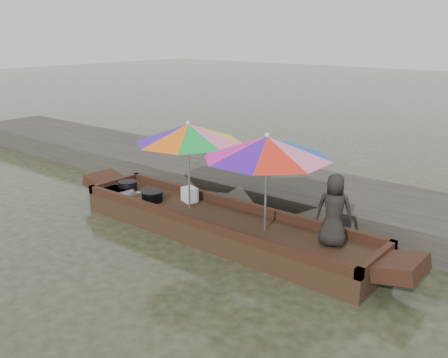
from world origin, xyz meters
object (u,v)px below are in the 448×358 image
Objects in this scene: charcoal_grill at (152,197)px; umbrella_stern at (266,183)px; cooking_pot at (128,186)px; vendor at (334,210)px; supply_bag at (190,195)px; umbrella_bow at (189,166)px; tray_crayfish at (117,191)px; tray_scallop at (124,193)px; boat_hull at (220,227)px.

charcoal_grill is 2.50m from umbrella_stern.
cooking_pot is at bearing -179.50° from umbrella_stern.
supply_bag is at bearing -18.96° from vendor.
umbrella_stern is (1.60, 0.00, 0.00)m from umbrella_bow.
tray_crayfish is 1.00× the size of tray_scallop.
charcoal_grill is (-1.50, -0.14, 0.26)m from boat_hull.
vendor is at bearing 3.67° from umbrella_bow.
umbrella_bow is at bearing -13.06° from vendor.
vendor is at bearing 4.95° from boat_hull.
vendor is (4.29, 0.20, 0.44)m from cooking_pot.
tray_scallop is at bearing -174.07° from boat_hull.
cooking_pot is 0.19× the size of umbrella_stern.
tray_crayfish is at bearing -107.41° from cooking_pot.
tray_scallop is at bearing -175.80° from umbrella_stern.
tray_crayfish is 0.90m from charcoal_grill.
umbrella_bow is at bearing 0.99° from cooking_pot.
umbrella_bow is 1.60m from umbrella_stern.
supply_bag is (-0.96, 0.29, 0.30)m from boat_hull.
tray_crayfish is at bearing -173.64° from charcoal_grill.
boat_hull is 2.83× the size of umbrella_stern.
umbrella_bow is (0.80, 0.14, 0.69)m from charcoal_grill.
umbrella_stern is (0.90, 0.00, 0.95)m from boat_hull.
umbrella_stern is at bearing 0.00° from umbrella_bow.
vendor is at bearing -2.24° from supply_bag.
boat_hull is at bearing 180.00° from umbrella_stern.
tray_crayfish is at bearing -175.77° from umbrella_stern.
umbrella_bow is (1.62, 0.03, 0.68)m from cooking_pot.
tray_crayfish is 0.30× the size of umbrella_bow.
boat_hull is 1.05m from supply_bag.
tray_crayfish reaches higher than boat_hull.
cooking_pot is at bearing 171.97° from charcoal_grill.
boat_hull is at bearing 0.69° from cooking_pot.
umbrella_bow is at bearing 10.22° from charcoal_grill.
cooking_pot is at bearing -167.02° from supply_bag.
vendor is (1.97, 0.17, 0.72)m from boat_hull.
supply_bag is 0.75m from umbrella_bow.
umbrella_stern reaches higher than tray_crayfish.
charcoal_grill is (0.89, 0.10, 0.04)m from tray_crayfish.
boat_hull is at bearing 0.00° from umbrella_bow.
cooking_pot is at bearing -179.31° from boat_hull.
vendor is 0.59× the size of umbrella_bow.
umbrella_stern is at bearing 4.23° from tray_crayfish.
cooking_pot is at bearing 72.59° from tray_crayfish.
tray_crayfish is 1.43× the size of charcoal_grill.
supply_bag is at bearing 132.59° from umbrella_bow.
tray_scallop is 3.19m from umbrella_stern.
boat_hull is at bearing 5.50° from charcoal_grill.
umbrella_stern reaches higher than tray_scallop.
vendor reaches higher than boat_hull.
tray_scallop is 0.50× the size of vendor.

